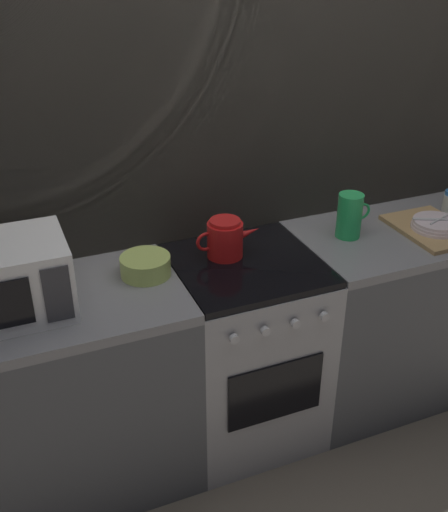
{
  "coord_description": "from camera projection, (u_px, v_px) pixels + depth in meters",
  "views": [
    {
      "loc": [
        -0.92,
        -2.0,
        2.12
      ],
      "look_at": [
        -0.1,
        0.0,
        0.95
      ],
      "focal_mm": 42.83,
      "sensor_mm": 36.0,
      "label": 1
    }
  ],
  "objects": [
    {
      "name": "mixing_bowl",
      "position": [
        146.0,
        266.0,
        2.41
      ],
      "size": [
        0.2,
        0.2,
        0.08
      ],
      "primitive_type": "cylinder",
      "color": "#B7D166",
      "rests_on": "counter_left"
    },
    {
      "name": "microwave",
      "position": [
        2.0,
        280.0,
        2.12
      ],
      "size": [
        0.46,
        0.35,
        0.27
      ],
      "color": "white",
      "rests_on": "counter_left"
    },
    {
      "name": "stove_unit",
      "position": [
        245.0,
        350.0,
        2.73
      ],
      "size": [
        0.6,
        0.63,
        0.9
      ],
      "color": "#9E9EA3",
      "rests_on": "ground_plane"
    },
    {
      "name": "counter_left",
      "position": [
        39.0,
        403.0,
        2.43
      ],
      "size": [
        1.2,
        0.6,
        0.9
      ],
      "color": "#515459",
      "rests_on": "ground_plane"
    },
    {
      "name": "kettle",
      "position": [
        225.0,
        238.0,
        2.53
      ],
      "size": [
        0.28,
        0.15,
        0.17
      ],
      "color": "red",
      "rests_on": "stove_unit"
    },
    {
      "name": "ground_plane",
      "position": [
        243.0,
        425.0,
        2.94
      ],
      "size": [
        8.0,
        8.0,
        0.0
      ],
      "primitive_type": "plane",
      "color": "#6B6054"
    },
    {
      "name": "dish_pile",
      "position": [
        434.0,
        227.0,
        2.75
      ],
      "size": [
        0.3,
        0.4,
        0.07
      ],
      "color": "tan",
      "rests_on": "counter_right"
    },
    {
      "name": "back_wall",
      "position": [
        217.0,
        168.0,
        2.63
      ],
      "size": [
        3.6,
        0.05,
        2.4
      ],
      "color": "#A39989",
      "rests_on": "ground_plane"
    },
    {
      "name": "counter_right",
      "position": [
        410.0,
        308.0,
        3.03
      ],
      "size": [
        1.2,
        0.6,
        0.9
      ],
      "color": "#515459",
      "rests_on": "ground_plane"
    },
    {
      "name": "pitcher",
      "position": [
        350.0,
        215.0,
        2.68
      ],
      "size": [
        0.16,
        0.11,
        0.2
      ],
      "color": "green",
      "rests_on": "counter_right"
    }
  ]
}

